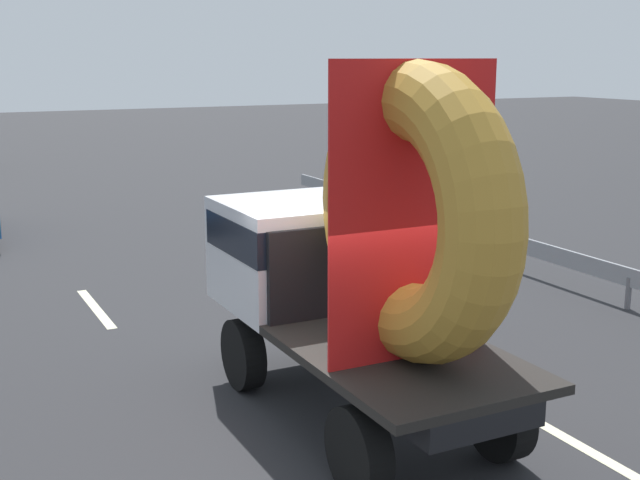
{
  "coord_description": "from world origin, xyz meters",
  "views": [
    {
      "loc": [
        -4.41,
        -7.63,
        4.17
      ],
      "look_at": [
        0.09,
        1.28,
        1.96
      ],
      "focal_mm": 46.66,
      "sensor_mm": 36.0,
      "label": 1
    }
  ],
  "objects": [
    {
      "name": "flatbed_truck",
      "position": [
        0.09,
        0.35,
        1.97
      ],
      "size": [
        2.02,
        4.98,
        4.15
      ],
      "color": "black",
      "rests_on": "ground_plane"
    },
    {
      "name": "lane_dash_right_near",
      "position": [
        1.91,
        -1.85,
        0.0
      ],
      "size": [
        0.16,
        2.4,
        0.01
      ],
      "primitive_type": "cube",
      "rotation": [
        0.0,
        0.0,
        1.57
      ],
      "color": "beige",
      "rests_on": "ground_plane"
    },
    {
      "name": "guardrail",
      "position": [
        6.29,
        7.48,
        0.53
      ],
      "size": [
        0.1,
        14.55,
        0.71
      ],
      "color": "gray",
      "rests_on": "ground_plane"
    },
    {
      "name": "lane_dash_left_far",
      "position": [
        -1.73,
        6.1,
        0.0
      ],
      "size": [
        0.16,
        2.44,
        0.01
      ],
      "primitive_type": "cube",
      "rotation": [
        0.0,
        0.0,
        1.57
      ],
      "color": "beige",
      "rests_on": "ground_plane"
    },
    {
      "name": "lane_dash_right_far",
      "position": [
        1.91,
        6.37,
        0.0
      ],
      "size": [
        0.16,
        2.06,
        0.01
      ],
      "primitive_type": "cube",
      "rotation": [
        0.0,
        0.0,
        1.57
      ],
      "color": "beige",
      "rests_on": "ground_plane"
    },
    {
      "name": "ground_plane",
      "position": [
        0.0,
        0.0,
        0.0
      ],
      "size": [
        120.0,
        120.0,
        0.0
      ],
      "primitive_type": "plane",
      "color": "#28282B"
    }
  ]
}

